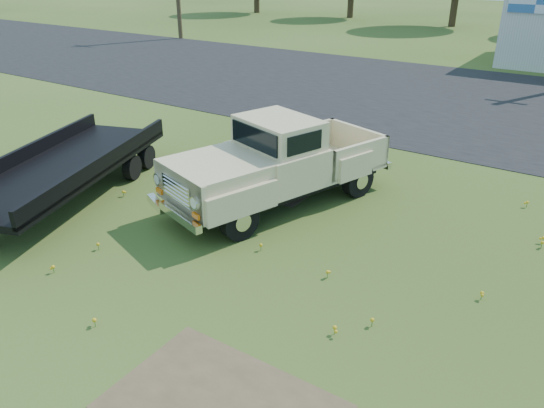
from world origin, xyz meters
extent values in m
plane|color=#354917|center=(0.00, 0.00, 0.00)|extent=(140.00, 140.00, 0.00)
cube|color=black|center=(0.00, 15.00, 0.00)|extent=(90.00, 14.00, 0.02)
cube|color=brown|center=(1.50, -3.00, 0.00)|extent=(3.00, 2.00, 0.01)
cube|color=brown|center=(-2.00, 3.50, 0.00)|extent=(2.20, 1.60, 0.01)
cube|color=white|center=(0.50, 22.95, 3.20)|extent=(2.50, 0.08, 0.80)
cylinder|color=#382919|center=(-8.00, 39.50, 1.98)|extent=(0.56, 0.56, 3.96)
camera|label=1|loc=(4.91, -6.96, 5.42)|focal=35.00mm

